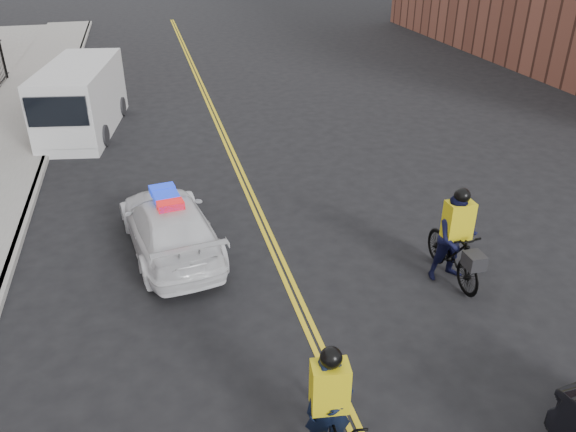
% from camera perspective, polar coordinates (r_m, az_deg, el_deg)
% --- Properties ---
extents(ground, '(120.00, 120.00, 0.00)m').
position_cam_1_polar(ground, '(11.07, 2.31, -11.56)').
color(ground, black).
rests_on(ground, ground).
extents(center_line_left, '(0.10, 60.00, 0.01)m').
position_cam_1_polar(center_line_left, '(17.78, -5.25, 4.64)').
color(center_line_left, yellow).
rests_on(center_line_left, ground).
extents(center_line_right, '(0.10, 60.00, 0.01)m').
position_cam_1_polar(center_line_right, '(17.81, -4.74, 4.69)').
color(center_line_right, yellow).
rests_on(center_line_right, ground).
extents(curb, '(0.20, 60.00, 0.15)m').
position_cam_1_polar(curb, '(17.93, -24.26, 2.58)').
color(curb, gray).
rests_on(curb, ground).
extents(police_cruiser, '(2.52, 4.81, 1.49)m').
position_cam_1_polar(police_cruiser, '(13.44, -11.95, -0.94)').
color(police_cruiser, white).
rests_on(police_cruiser, ground).
extents(cargo_van, '(3.03, 6.04, 2.42)m').
position_cam_1_polar(cargo_van, '(22.01, -20.35, 10.93)').
color(cargo_van, silver).
rests_on(cargo_van, ground).
extents(cyclist_near, '(0.97, 2.12, 2.01)m').
position_cam_1_polar(cyclist_near, '(8.58, 4.12, -19.93)').
color(cyclist_near, black).
rests_on(cyclist_near, ground).
extents(cyclist_far, '(0.98, 2.16, 2.17)m').
position_cam_1_polar(cyclist_far, '(12.58, 16.57, -2.74)').
color(cyclist_far, black).
rests_on(cyclist_far, ground).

